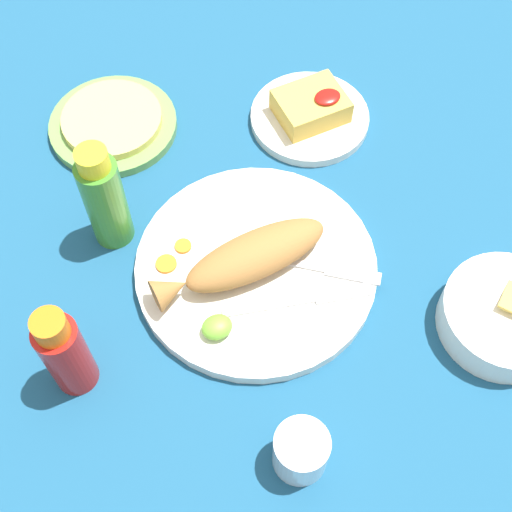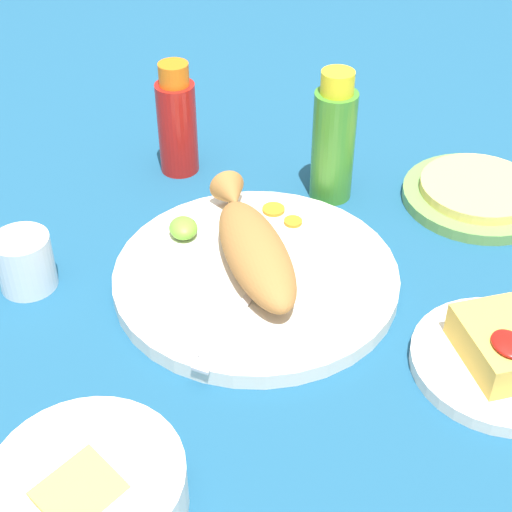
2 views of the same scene
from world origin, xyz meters
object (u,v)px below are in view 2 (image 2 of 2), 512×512
(fork_far, at_px, (195,302))
(hot_sauce_bottle_red, at_px, (177,122))
(fork_near, at_px, (235,317))
(guacamole_bowl, at_px, (89,488))
(main_plate, at_px, (256,277))
(tortilla_plate, at_px, (477,196))
(fried_fish, at_px, (253,246))
(hot_sauce_bottle_green, at_px, (334,140))
(side_plate_fries, at_px, (501,362))
(salt_cup, at_px, (26,265))

(fork_far, bearing_deg, hot_sauce_bottle_red, -172.28)
(hot_sauce_bottle_red, bearing_deg, fork_near, -0.17)
(fork_far, bearing_deg, guacamole_bowl, -16.82)
(main_plate, bearing_deg, tortilla_plate, 105.35)
(fried_fish, height_order, guacamole_bowl, fried_fish)
(hot_sauce_bottle_red, distance_m, guacamole_bowl, 0.52)
(main_plate, xyz_separation_m, hot_sauce_bottle_green, (-0.14, 0.13, 0.07))
(main_plate, distance_m, fried_fish, 0.03)
(main_plate, xyz_separation_m, guacamole_bowl, (0.24, -0.20, 0.02))
(fork_far, bearing_deg, fork_near, 60.85)
(hot_sauce_bottle_red, bearing_deg, hot_sauce_bottle_green, 57.92)
(fork_near, height_order, guacamole_bowl, guacamole_bowl)
(hot_sauce_bottle_red, bearing_deg, guacamole_bowl, -18.08)
(hot_sauce_bottle_green, height_order, side_plate_fries, hot_sauce_bottle_green)
(main_plate, height_order, hot_sauce_bottle_red, hot_sauce_bottle_red)
(hot_sauce_bottle_green, bearing_deg, tortilla_plate, 70.77)
(fork_near, distance_m, hot_sauce_bottle_green, 0.28)
(fried_fish, bearing_deg, fork_far, -58.74)
(fried_fish, xyz_separation_m, hot_sauce_bottle_red, (-0.24, -0.04, 0.03))
(side_plate_fries, bearing_deg, guacamole_bowl, -81.69)
(hot_sauce_bottle_green, bearing_deg, fried_fish, -45.69)
(fork_near, bearing_deg, hot_sauce_bottle_green, 178.99)
(fork_near, xyz_separation_m, hot_sauce_bottle_red, (-0.32, 0.00, 0.05))
(guacamole_bowl, bearing_deg, hot_sauce_bottle_red, 161.92)
(guacamole_bowl, xyz_separation_m, tortilla_plate, (-0.32, 0.50, -0.02))
(main_plate, distance_m, salt_cup, 0.25)
(main_plate, distance_m, hot_sauce_bottle_green, 0.21)
(fork_far, distance_m, tortilla_plate, 0.40)
(fork_far, bearing_deg, fried_fish, 138.09)
(fork_far, relative_size, side_plate_fries, 1.06)
(fork_near, height_order, hot_sauce_bottle_green, hot_sauce_bottle_green)
(hot_sauce_bottle_green, relative_size, side_plate_fries, 0.97)
(hot_sauce_bottle_red, xyz_separation_m, guacamole_bowl, (0.49, -0.16, -0.04))
(fork_far, height_order, tortilla_plate, fork_far)
(tortilla_plate, bearing_deg, side_plate_fries, -22.69)
(main_plate, bearing_deg, hot_sauce_bottle_green, 137.12)
(hot_sauce_bottle_red, xyz_separation_m, side_plate_fries, (0.43, 0.23, -0.06))
(salt_cup, distance_m, guacamole_bowl, 0.30)
(fork_near, bearing_deg, salt_cup, -84.57)
(hot_sauce_bottle_red, distance_m, side_plate_fries, 0.49)
(guacamole_bowl, relative_size, tortilla_plate, 0.84)
(fork_far, xyz_separation_m, side_plate_fries, (0.14, 0.27, -0.01))
(fork_far, height_order, salt_cup, salt_cup)
(hot_sauce_bottle_red, height_order, tortilla_plate, hot_sauce_bottle_red)
(salt_cup, bearing_deg, guacamole_bowl, 7.75)
(tortilla_plate, bearing_deg, hot_sauce_bottle_green, -109.23)
(fork_far, height_order, hot_sauce_bottle_green, hot_sauce_bottle_green)
(main_plate, distance_m, fork_near, 0.08)
(salt_cup, bearing_deg, main_plate, 75.84)
(fork_near, height_order, salt_cup, salt_cup)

